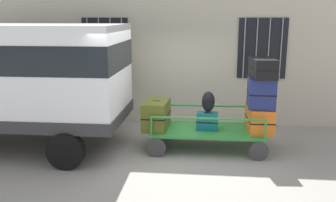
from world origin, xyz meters
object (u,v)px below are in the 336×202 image
object	(u,v)px
suitcase_left_bottom	(156,115)
backpack	(208,102)
suitcase_center_bottom	(259,119)
suitcase_midleft_bottom	(207,121)
suitcase_center_top	(263,68)
luggage_cart	(207,132)
van	(10,73)
suitcase_center_middle	(261,92)

from	to	relation	value
suitcase_left_bottom	backpack	world-z (taller)	backpack
suitcase_center_bottom	backpack	world-z (taller)	backpack
suitcase_midleft_bottom	suitcase_center_top	size ratio (longest dim) A/B	0.57
luggage_cart	suitcase_center_bottom	xyz separation A→B (m)	(1.09, 0.03, 0.33)
suitcase_center_top	suitcase_midleft_bottom	bearing A→B (deg)	179.68
van	suitcase_center_top	world-z (taller)	van
van	suitcase_center_bottom	size ratio (longest dim) A/B	5.39
van	suitcase_center_bottom	bearing A→B (deg)	3.58
van	suitcase_center_bottom	distance (m)	5.32
van	suitcase_midleft_bottom	size ratio (longest dim) A/B	10.12
suitcase_center_middle	backpack	distance (m)	1.10
van	suitcase_midleft_bottom	xyz separation A→B (m)	(4.13, 0.27, -1.01)
suitcase_center_bottom	backpack	xyz separation A→B (m)	(-1.08, -0.02, 0.34)
suitcase_midleft_bottom	suitcase_center_middle	bearing A→B (deg)	0.99
van	suitcase_center_middle	world-z (taller)	van
suitcase_center_middle	suitcase_left_bottom	bearing A→B (deg)	-179.61
van	luggage_cart	bearing A→B (deg)	4.17
luggage_cart	backpack	xyz separation A→B (m)	(0.01, 0.01, 0.67)
suitcase_center_middle	suitcase_center_bottom	bearing A→B (deg)	90.00
suitcase_center_top	suitcase_center_middle	bearing A→B (deg)	90.00
van	suitcase_center_middle	distance (m)	5.25
luggage_cart	suitcase_midleft_bottom	bearing A→B (deg)	-90.00
backpack	suitcase_left_bottom	bearing A→B (deg)	-178.17
suitcase_center_top	luggage_cart	bearing A→B (deg)	178.06
suitcase_center_bottom	suitcase_center_middle	world-z (taller)	suitcase_center_middle
suitcase_midleft_bottom	suitcase_center_bottom	world-z (taller)	suitcase_center_bottom
suitcase_center_top	suitcase_center_bottom	bearing A→B (deg)	90.00
suitcase_center_bottom	suitcase_center_top	xyz separation A→B (m)	(0.00, -0.06, 1.08)
luggage_cart	suitcase_midleft_bottom	size ratio (longest dim) A/B	5.11
suitcase_midleft_bottom	backpack	distance (m)	0.41
suitcase_midleft_bottom	suitcase_center_top	distance (m)	1.58
suitcase_center_bottom	suitcase_midleft_bottom	bearing A→B (deg)	-177.05
suitcase_midleft_bottom	suitcase_center_bottom	xyz separation A→B (m)	(1.09, 0.06, 0.07)
suitcase_center_top	backpack	distance (m)	1.31
van	suitcase_center_top	distance (m)	5.23
suitcase_left_bottom	backpack	bearing A→B (deg)	1.83
suitcase_left_bottom	suitcase_center_middle	bearing A→B (deg)	0.39
suitcase_center_middle	backpack	size ratio (longest dim) A/B	1.58
suitcase_midleft_bottom	suitcase_center_bottom	size ratio (longest dim) A/B	0.53
suitcase_center_bottom	backpack	size ratio (longest dim) A/B	2.02
suitcase_left_bottom	suitcase_center_middle	distance (m)	2.24
luggage_cart	suitcase_left_bottom	world-z (taller)	suitcase_left_bottom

